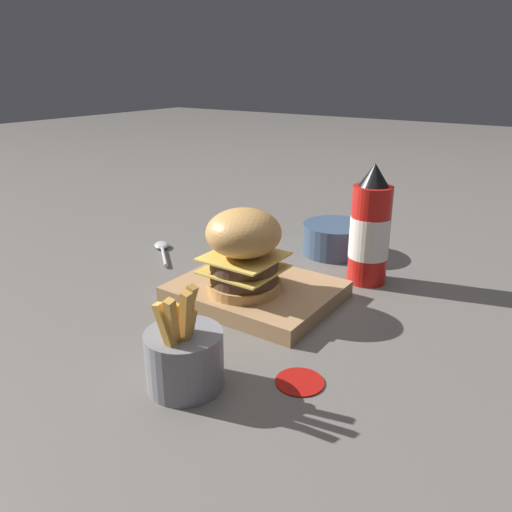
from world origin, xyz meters
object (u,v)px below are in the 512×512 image
at_px(serving_board, 256,292).
at_px(spoon, 162,248).
at_px(burger, 244,250).
at_px(fries_basket, 184,357).
at_px(side_bowl, 335,238).
at_px(ketchup_bottle, 370,231).

height_order(serving_board, spoon, serving_board).
xyz_separation_m(burger, fries_basket, (0.07, -0.22, -0.06)).
relative_size(burger, side_bowl, 1.00).
bearing_deg(fries_basket, serving_board, 104.71).
bearing_deg(spoon, burger, -159.17).
xyz_separation_m(ketchup_bottle, side_bowl, (-0.11, 0.10, -0.06)).
bearing_deg(serving_board, fries_basket, -75.29).
relative_size(serving_board, burger, 1.90).
distance_m(serving_board, spoon, 0.31).
relative_size(fries_basket, side_bowl, 1.03).
relative_size(ketchup_bottle, fries_basket, 1.55).
xyz_separation_m(serving_board, burger, (-0.00, -0.03, 0.08)).
relative_size(ketchup_bottle, side_bowl, 1.59).
distance_m(fries_basket, side_bowl, 0.52).
xyz_separation_m(fries_basket, spoon, (-0.36, 0.33, -0.03)).
height_order(fries_basket, side_bowl, fries_basket).
relative_size(burger, ketchup_bottle, 0.63).
height_order(ketchup_bottle, fries_basket, ketchup_bottle).
distance_m(ketchup_bottle, spoon, 0.44).
relative_size(serving_board, spoon, 2.14).
height_order(burger, ketchup_bottle, ketchup_bottle).
relative_size(serving_board, fries_basket, 1.85).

